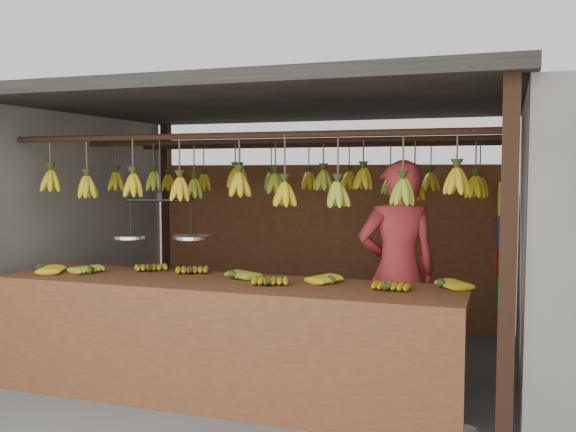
% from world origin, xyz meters
% --- Properties ---
extents(ground, '(80.00, 80.00, 0.00)m').
position_xyz_m(ground, '(0.00, 0.00, 0.00)').
color(ground, '#5B5B57').
extents(stall, '(4.30, 3.30, 2.40)m').
position_xyz_m(stall, '(0.00, 0.33, 1.97)').
color(stall, black).
rests_on(stall, ground).
extents(counter, '(3.59, 0.82, 0.96)m').
position_xyz_m(counter, '(-0.03, -1.23, 0.71)').
color(counter, brown).
rests_on(counter, ground).
extents(hanging_bananas, '(3.61, 2.21, 0.39)m').
position_xyz_m(hanging_bananas, '(-0.00, 0.00, 1.61)').
color(hanging_bananas, '#BB9C14').
rests_on(hanging_bananas, ground).
extents(balance_scale, '(0.76, 0.41, 0.81)m').
position_xyz_m(balance_scale, '(-0.63, -1.00, 1.24)').
color(balance_scale, black).
rests_on(balance_scale, ground).
extents(vendor, '(0.78, 0.66, 1.82)m').
position_xyz_m(vendor, '(1.15, -0.25, 0.91)').
color(vendor, '#BF3333').
rests_on(vendor, ground).
extents(bag_bundles, '(0.08, 0.26, 1.28)m').
position_xyz_m(bag_bundles, '(1.94, 1.35, 0.97)').
color(bag_bundles, yellow).
rests_on(bag_bundles, ground).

